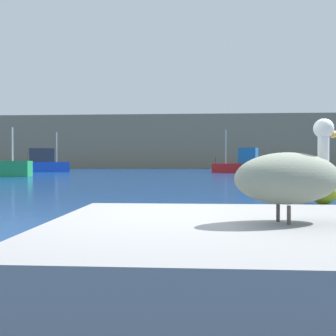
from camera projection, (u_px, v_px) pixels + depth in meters
The scene contains 7 objects.
ground_plane at pixel (158, 275), 3.62m from camera, with size 260.00×260.00×0.00m, color navy.
hillside_backdrop at pixel (188, 143), 71.88m from camera, with size 140.00×13.88×9.88m, color #7F755B.
pier_dock at pixel (288, 263), 2.88m from camera, with size 3.88×2.57×0.65m, color gray.
pelican at pixel (290, 176), 2.88m from camera, with size 1.28×0.70×0.84m.
fishing_boat_red at pixel (244, 165), 38.73m from camera, with size 6.71×4.19×4.72m.
fishing_boat_blue at pixel (39, 163), 43.05m from camera, with size 7.82×4.48×4.78m.
mooring_buoy at pixel (324, 191), 9.67m from camera, with size 0.73×0.73×0.73m, color yellow.
Camera 1 is at (0.32, -3.59, 1.14)m, focal length 38.50 mm.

